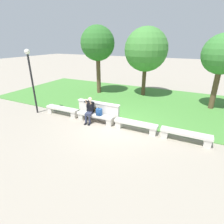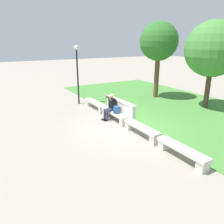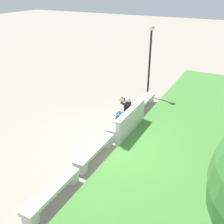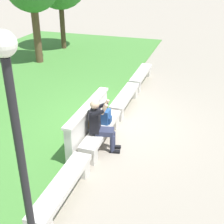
# 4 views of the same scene
# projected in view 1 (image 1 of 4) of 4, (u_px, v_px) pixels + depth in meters

# --- Properties ---
(ground_plane) EXTENTS (80.00, 80.00, 0.00)m
(ground_plane) POSITION_uv_depth(u_px,v_px,m) (114.00, 126.00, 8.86)
(ground_plane) COLOR gray
(grass_strip) EXTENTS (20.75, 8.00, 0.03)m
(grass_strip) POSITION_uv_depth(u_px,v_px,m) (140.00, 101.00, 12.51)
(grass_strip) COLOR #478438
(grass_strip) RESTS_ON ground
(bench_main) EXTENTS (2.07, 0.40, 0.45)m
(bench_main) POSITION_uv_depth(u_px,v_px,m) (62.00, 110.00, 10.10)
(bench_main) COLOR beige
(bench_main) RESTS_ON ground
(bench_near) EXTENTS (2.07, 0.40, 0.45)m
(bench_near) POSITION_uv_depth(u_px,v_px,m) (95.00, 117.00, 9.20)
(bench_near) COLOR beige
(bench_near) RESTS_ON ground
(bench_mid) EXTENTS (2.07, 0.40, 0.45)m
(bench_mid) POSITION_uv_depth(u_px,v_px,m) (136.00, 125.00, 8.30)
(bench_mid) COLOR beige
(bench_mid) RESTS_ON ground
(bench_far) EXTENTS (2.07, 0.40, 0.45)m
(bench_far) POSITION_uv_depth(u_px,v_px,m) (186.00, 135.00, 7.40)
(bench_far) COLOR beige
(bench_far) RESTS_ON ground
(backrest_wall_with_plaque) EXTENTS (2.45, 0.24, 1.01)m
(backrest_wall_with_plaque) POSITION_uv_depth(u_px,v_px,m) (98.00, 111.00, 9.40)
(backrest_wall_with_plaque) COLOR beige
(backrest_wall_with_plaque) RESTS_ON ground
(person_photographer) EXTENTS (0.52, 0.77, 1.32)m
(person_photographer) POSITION_uv_depth(u_px,v_px,m) (90.00, 109.00, 9.09)
(person_photographer) COLOR black
(person_photographer) RESTS_ON ground
(backpack) EXTENTS (0.28, 0.24, 0.43)m
(backpack) POSITION_uv_depth(u_px,v_px,m) (99.00, 112.00, 8.94)
(backpack) COLOR #234C8C
(backpack) RESTS_ON bench_near
(tree_behind_wall) EXTENTS (2.28, 2.28, 4.45)m
(tree_behind_wall) POSITION_uv_depth(u_px,v_px,m) (223.00, 55.00, 9.92)
(tree_behind_wall) COLOR brown
(tree_behind_wall) RESTS_ON ground
(tree_left_background) EXTENTS (3.12, 3.12, 4.98)m
(tree_left_background) POSITION_uv_depth(u_px,v_px,m) (146.00, 50.00, 12.58)
(tree_left_background) COLOR #4C3826
(tree_left_background) RESTS_ON ground
(tree_right_background) EXTENTS (2.56, 2.56, 5.11)m
(tree_right_background) POSITION_uv_depth(u_px,v_px,m) (98.00, 44.00, 13.09)
(tree_right_background) COLOR brown
(tree_right_background) RESTS_ON ground
(lamp_post) EXTENTS (0.28, 0.28, 3.62)m
(lamp_post) POSITION_uv_depth(u_px,v_px,m) (31.00, 73.00, 9.63)
(lamp_post) COLOR black
(lamp_post) RESTS_ON ground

